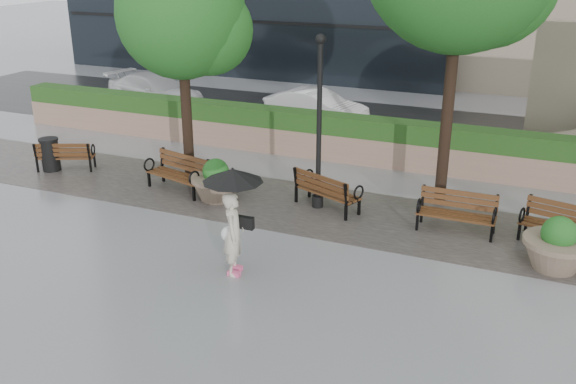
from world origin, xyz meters
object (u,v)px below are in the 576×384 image
at_px(bench_0, 66,161).
at_px(bench_4, 561,234).
at_px(bench_2, 327,198).
at_px(bench_1, 178,181).
at_px(car_right, 316,107).
at_px(bench_3, 456,221).
at_px(planter_left, 216,184).
at_px(pedestrian, 233,211).
at_px(trash_bin, 50,155).
at_px(planter_right, 557,249).
at_px(car_left, 156,91).
at_px(lamppost, 319,135).

distance_m(bench_0, bench_4, 13.16).
bearing_deg(bench_2, bench_0, 23.73).
height_order(bench_1, car_right, car_right).
bearing_deg(bench_4, bench_2, -166.36).
xyz_separation_m(bench_1, bench_4, (9.30, 0.37, -0.01)).
distance_m(bench_3, planter_left, 5.91).
xyz_separation_m(planter_left, pedestrian, (2.21, -3.26, 0.88)).
height_order(bench_3, planter_left, planter_left).
height_order(bench_4, trash_bin, bench_4).
distance_m(bench_0, car_right, 8.91).
height_order(planter_left, planter_right, planter_right).
bearing_deg(bench_4, car_left, 167.94).
distance_m(planter_left, pedestrian, 4.04).
xyz_separation_m(bench_3, bench_4, (2.19, 0.15, -0.00)).
bearing_deg(bench_3, car_left, 149.73).
xyz_separation_m(bench_0, planter_left, (5.08, -0.33, 0.17)).
height_order(car_left, car_right, car_left).
distance_m(planter_right, trash_bin, 13.46).
distance_m(bench_0, bench_1, 3.87).
bearing_deg(trash_bin, car_right, 56.08).
relative_size(bench_3, trash_bin, 1.91).
relative_size(bench_2, planter_left, 1.43).
bearing_deg(bench_4, car_right, 152.49).
relative_size(bench_2, lamppost, 0.44).
bearing_deg(bench_0, car_right, -146.56).
distance_m(planter_left, car_left, 10.53).
bearing_deg(bench_1, bench_3, 16.45).
xyz_separation_m(bench_4, pedestrian, (-5.87, -3.76, 1.03)).
xyz_separation_m(planter_right, car_right, (-8.26, 8.47, 0.18)).
height_order(bench_0, car_right, car_right).
distance_m(bench_1, bench_4, 9.30).
height_order(planter_right, car_right, car_right).
bearing_deg(planter_left, car_right, 91.90).
height_order(planter_left, lamppost, lamppost).
bearing_deg(car_right, car_left, 97.90).
bearing_deg(planter_right, bench_0, 175.70).
xyz_separation_m(bench_0, car_right, (4.82, 7.49, 0.37)).
relative_size(planter_right, trash_bin, 1.48).
bearing_deg(bench_2, car_right, -45.08).
xyz_separation_m(bench_3, car_right, (-6.15, 7.47, 0.35)).
distance_m(bench_4, car_left, 16.81).
distance_m(bench_2, car_right, 7.92).
xyz_separation_m(car_left, car_right, (6.79, -0.00, -0.02)).
distance_m(bench_4, trash_bin, 13.52).
relative_size(bench_4, planter_right, 1.35).
height_order(planter_left, car_right, car_right).
xyz_separation_m(bench_0, planter_right, (13.09, -0.98, 0.18)).
bearing_deg(pedestrian, bench_1, 29.34).
xyz_separation_m(bench_0, trash_bin, (-0.35, -0.20, 0.20)).
relative_size(bench_1, lamppost, 0.45).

